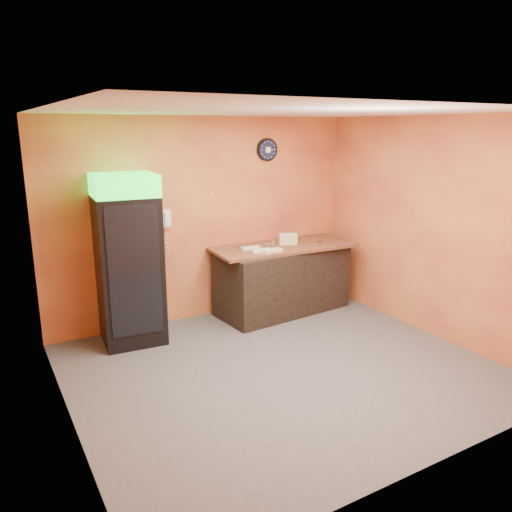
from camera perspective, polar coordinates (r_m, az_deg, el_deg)
floor at (r=5.78m, az=2.99°, el=-12.74°), size 4.50×4.50×0.00m
back_wall at (r=7.01m, az=-5.78°, el=4.19°), size 4.50×0.02×2.80m
left_wall at (r=4.51m, az=-21.54°, el=-2.52°), size 0.02×4.00×2.80m
right_wall at (r=6.76m, az=19.40°, el=3.05°), size 0.02×4.00×2.80m
ceiling at (r=5.15m, az=3.41°, el=16.21°), size 4.50×4.00×0.02m
beverage_cooler at (r=6.33m, az=-14.21°, el=-0.73°), size 0.80×0.81×2.11m
prep_counter at (r=7.34m, az=3.02°, el=-2.71°), size 1.97×1.00×0.96m
wall_clock at (r=7.34m, az=1.28°, el=12.06°), size 0.32×0.06×0.32m
wall_phone at (r=6.73m, az=-10.29°, el=4.22°), size 0.13×0.11×0.23m
butcher_paper at (r=7.21m, az=3.07°, el=1.08°), size 2.12×0.98×0.04m
sub_roll_stack at (r=7.23m, az=3.68°, el=1.94°), size 0.27×0.17×0.16m
wrapped_sandwich_left at (r=6.80m, az=0.65°, el=0.61°), size 0.29×0.14×0.04m
wrapped_sandwich_mid at (r=6.80m, az=1.87°, el=0.61°), size 0.30×0.13×0.04m
wrapped_sandwich_right at (r=6.94m, az=-0.59°, el=0.90°), size 0.27×0.12×0.04m
kitchen_tool at (r=7.25m, az=2.01°, el=1.58°), size 0.06×0.06×0.06m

